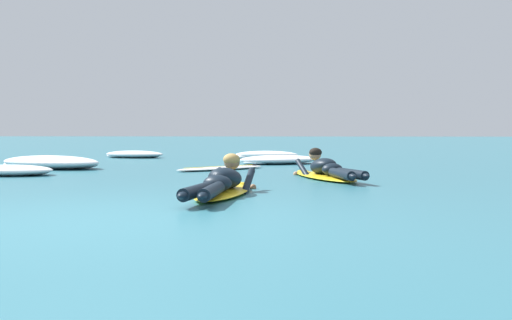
# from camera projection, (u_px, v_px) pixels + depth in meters

# --- Properties ---
(ground_plane) EXTENTS (120.00, 120.00, 0.00)m
(ground_plane) POSITION_uv_depth(u_px,v_px,m) (230.00, 161.00, 15.20)
(ground_plane) COLOR #2D6B7A
(surfer_near) EXTENTS (0.74, 2.57, 0.55)m
(surfer_near) POSITION_uv_depth(u_px,v_px,m) (222.00, 184.00, 7.18)
(surfer_near) COLOR yellow
(surfer_near) RESTS_ON ground
(surfer_far) EXTENTS (1.27, 2.57, 0.55)m
(surfer_far) POSITION_uv_depth(u_px,v_px,m) (326.00, 171.00, 9.67)
(surfer_far) COLOR yellow
(surfer_far) RESTS_ON ground
(drifting_surfboard) EXTENTS (1.86, 1.84, 0.16)m
(drifting_surfboard) POSITION_uv_depth(u_px,v_px,m) (222.00, 168.00, 11.91)
(drifting_surfboard) COLOR white
(drifting_surfboard) RESTS_ON ground
(whitewater_front) EXTENTS (1.73, 0.56, 0.23)m
(whitewater_front) POSITION_uv_depth(u_px,v_px,m) (267.00, 155.00, 16.34)
(whitewater_front) COLOR white
(whitewater_front) RESTS_ON ground
(whitewater_mid_left) EXTENTS (2.66, 2.03, 0.27)m
(whitewater_mid_left) POSITION_uv_depth(u_px,v_px,m) (51.00, 162.00, 12.35)
(whitewater_mid_left) COLOR white
(whitewater_mid_left) RESTS_ON ground
(whitewater_mid_right) EXTENTS (1.60, 0.93, 0.19)m
(whitewater_mid_right) POSITION_uv_depth(u_px,v_px,m) (9.00, 170.00, 10.43)
(whitewater_mid_right) COLOR white
(whitewater_mid_right) RESTS_ON ground
(whitewater_back) EXTENTS (1.92, 1.35, 0.20)m
(whitewater_back) POSITION_uv_depth(u_px,v_px,m) (135.00, 154.00, 17.12)
(whitewater_back) COLOR white
(whitewater_back) RESTS_ON ground
(whitewater_far_band) EXTENTS (2.15, 1.70, 0.21)m
(whitewater_far_band) POSITION_uv_depth(u_px,v_px,m) (279.00, 160.00, 13.99)
(whitewater_far_band) COLOR white
(whitewater_far_band) RESTS_ON ground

